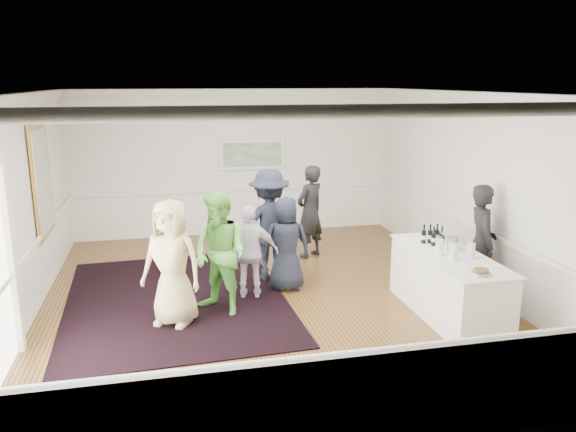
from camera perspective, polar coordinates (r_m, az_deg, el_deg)
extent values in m
plane|color=brown|center=(9.06, -2.05, -8.22)|extent=(8.00, 8.00, 0.00)
cube|color=white|center=(8.42, -2.23, 12.45)|extent=(7.00, 8.00, 0.02)
cube|color=white|center=(8.69, -25.46, 0.52)|extent=(0.02, 8.00, 3.20)
cube|color=white|center=(9.84, 18.35, 2.56)|extent=(0.02, 8.00, 3.20)
cube|color=white|center=(12.50, -5.50, 5.42)|extent=(7.00, 0.02, 3.20)
cube|color=white|center=(4.87, 6.57, -7.81)|extent=(7.00, 0.02, 3.20)
cube|color=#C38B39|center=(9.89, -23.73, 3.33)|extent=(0.04, 1.25, 1.85)
cube|color=white|center=(9.89, -23.60, 3.34)|extent=(0.01, 1.05, 1.65)
cube|color=white|center=(7.75, -26.34, -4.10)|extent=(0.10, 0.14, 2.40)
cube|color=white|center=(12.48, -3.66, 6.27)|extent=(1.44, 0.05, 0.66)
cube|color=#286A35|center=(12.45, -3.64, 6.26)|extent=(1.30, 0.01, 0.52)
cube|color=black|center=(9.12, -11.28, -8.27)|extent=(3.52, 4.52, 0.02)
cube|color=white|center=(8.57, 15.92, -6.77)|extent=(0.82, 2.27, 0.93)
cube|color=white|center=(8.42, 16.13, -3.77)|extent=(0.88, 2.33, 0.02)
imported|color=black|center=(9.15, 19.04, -2.65)|extent=(0.60, 0.76, 1.85)
imported|color=tan|center=(7.98, -11.72, -4.68)|extent=(1.05, 0.92, 1.81)
imported|color=#6DD153|center=(8.24, -6.91, -3.85)|extent=(1.11, 1.12, 1.82)
imported|color=white|center=(8.84, -3.82, -3.67)|extent=(0.93, 0.53, 1.50)
imported|color=#1B202E|center=(9.60, -1.91, -0.93)|extent=(1.31, 0.84, 1.92)
imported|color=black|center=(10.84, 2.24, 0.45)|extent=(0.79, 0.72, 1.80)
imported|color=#1B202E|center=(9.16, -0.15, -2.84)|extent=(0.85, 0.65, 1.55)
cylinder|color=#89BB43|center=(8.14, 16.45, -3.44)|extent=(0.12, 0.12, 0.24)
cylinder|color=#E34254|center=(8.24, 18.08, -3.35)|extent=(0.12, 0.12, 0.24)
cylinder|color=#5AA23A|center=(8.29, 15.15, -3.04)|extent=(0.12, 0.12, 0.24)
cylinder|color=silver|center=(8.58, 16.06, -2.57)|extent=(0.26, 0.26, 0.25)
imported|color=white|center=(7.63, 19.00, -5.48)|extent=(0.24, 0.24, 0.06)
cylinder|color=brown|center=(7.63, 19.01, -5.30)|extent=(0.19, 0.19, 0.04)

